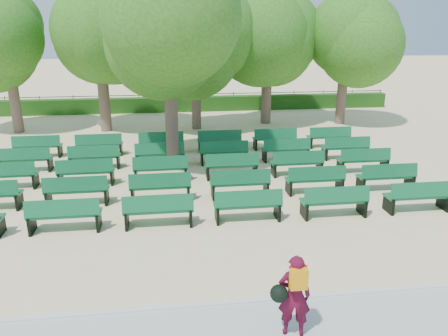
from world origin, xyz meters
name	(u,v)px	position (x,y,z in m)	size (l,w,h in m)	color
ground	(209,191)	(0.00, 0.00, 0.00)	(120.00, 120.00, 0.00)	beige
curb	(240,303)	(0.00, -6.25, 0.05)	(30.00, 0.12, 0.10)	silver
hedge	(187,104)	(0.00, 14.00, 0.45)	(26.00, 0.70, 0.90)	#1E4C13
fence	(187,110)	(0.00, 14.40, 0.00)	(26.00, 0.10, 1.02)	black
tree_line	(191,125)	(0.00, 10.00, 0.00)	(21.80, 6.80, 7.04)	#34721E
bench_array	(195,177)	(-0.38, 1.15, 0.10)	(1.90, 0.63, 1.19)	#105D34
tree_among	(169,41)	(-1.13, 2.73, 4.68)	(4.69, 4.69, 6.82)	brown
person	(293,295)	(0.74, -7.26, 0.86)	(0.76, 0.49, 1.54)	#4B0A21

